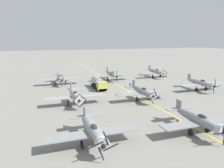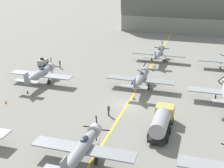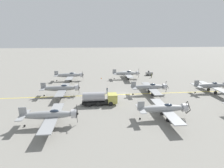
{
  "view_description": "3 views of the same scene",
  "coord_description": "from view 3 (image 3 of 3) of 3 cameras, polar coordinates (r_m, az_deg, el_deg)",
  "views": [
    {
      "loc": [
        22.11,
        47.44,
        13.27
      ],
      "look_at": [
        5.3,
        0.4,
        2.67
      ],
      "focal_mm": 35.0,
      "sensor_mm": 36.0,
      "label": 1
    },
    {
      "loc": [
        11.02,
        -43.67,
        20.95
      ],
      "look_at": [
        -2.52,
        -0.08,
        3.19
      ],
      "focal_mm": 50.0,
      "sensor_mm": 36.0,
      "label": 2
    },
    {
      "loc": [
        44.21,
        -8.01,
        15.25
      ],
      "look_at": [
        1.42,
        -3.56,
        3.41
      ],
      "focal_mm": 28.0,
      "sensor_mm": 36.0,
      "label": 3
    }
  ],
  "objects": [
    {
      "name": "airplane_mid_left",
      "position": [
        64.26,
        4.79,
        3.44
      ],
      "size": [
        12.0,
        9.98,
        3.8
      ],
      "rotation": [
        0.0,
        0.0,
        0.04
      ],
      "color": "#929597",
      "rests_on": "ground"
    },
    {
      "name": "airplane_near_right",
      "position": [
        32.6,
        -19.45,
        -9.51
      ],
      "size": [
        12.0,
        9.98,
        3.74
      ],
      "rotation": [
        0.0,
        0.0,
        -0.3
      ],
      "color": "gray",
      "rests_on": "ground"
    },
    {
      "name": "airplane_mid_center",
      "position": [
        47.95,
        12.24,
        -1.0
      ],
      "size": [
        12.0,
        9.98,
        3.67
      ],
      "rotation": [
        0.0,
        0.0,
        -0.27
      ],
      "color": "gray",
      "rests_on": "ground"
    },
    {
      "name": "airplane_mid_right",
      "position": [
        34.72,
        16.63,
        -7.71
      ],
      "size": [
        12.0,
        9.98,
        3.65
      ],
      "rotation": [
        0.0,
        0.0,
        0.09
      ],
      "color": "#919496",
      "rests_on": "ground"
    },
    {
      "name": "airplane_near_left",
      "position": [
        62.93,
        -13.65,
        2.8
      ],
      "size": [
        12.0,
        9.98,
        3.65
      ],
      "rotation": [
        0.0,
        0.0,
        0.24
      ],
      "color": "gray",
      "rests_on": "ground"
    },
    {
      "name": "ground_crew_walking",
      "position": [
        48.16,
        -1.61,
        -1.96
      ],
      "size": [
        0.36,
        0.36,
        1.65
      ],
      "color": "#334256",
      "rests_on": "ground"
    },
    {
      "name": "airplane_far_center",
      "position": [
        55.59,
        29.74,
        -0.47
      ],
      "size": [
        12.0,
        9.98,
        3.8
      ],
      "rotation": [
        0.0,
        0.0,
        -0.1
      ],
      "color": "gray",
      "rests_on": "ground"
    },
    {
      "name": "ground_crew_inspecting",
      "position": [
        67.73,
        12.79,
        2.8
      ],
      "size": [
        0.38,
        0.38,
        1.73
      ],
      "color": "#515638",
      "rests_on": "ground"
    },
    {
      "name": "traffic_cone",
      "position": [
        64.66,
        -3.5,
        1.96
      ],
      "size": [
        0.36,
        0.36,
        0.55
      ],
      "primitive_type": "cone",
      "color": "orange",
      "rests_on": "ground"
    },
    {
      "name": "ground_plane",
      "position": [
        47.45,
        4.1,
        -3.41
      ],
      "size": [
        400.0,
        400.0,
        0.0
      ],
      "primitive_type": "plane",
      "color": "gray"
    },
    {
      "name": "airplane_near_center",
      "position": [
        47.71,
        -16.21,
        -1.36
      ],
      "size": [
        12.0,
        9.98,
        3.8
      ],
      "rotation": [
        0.0,
        0.0,
        -0.06
      ],
      "color": "gray",
      "rests_on": "ground"
    },
    {
      "name": "fuel_tanker",
      "position": [
        40.21,
        -4.03,
        -4.64
      ],
      "size": [
        2.68,
        8.0,
        2.98
      ],
      "color": "black",
      "rests_on": "ground"
    },
    {
      "name": "tow_tractor",
      "position": [
        71.88,
        12.04,
        3.44
      ],
      "size": [
        1.57,
        2.6,
        1.79
      ],
      "color": "gray",
      "rests_on": "ground"
    },
    {
      "name": "taxiway_stripe",
      "position": [
        47.45,
        4.1,
        -3.4
      ],
      "size": [
        0.3,
        160.0,
        0.01
      ],
      "primitive_type": "cube",
      "color": "yellow",
      "rests_on": "ground"
    }
  ]
}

